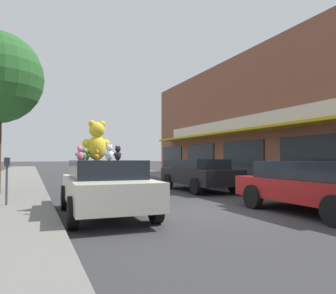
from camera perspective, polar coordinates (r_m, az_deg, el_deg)
ground_plane at (r=8.94m, az=6.33°, el=-11.07°), size 260.00×260.00×0.00m
plush_art_car at (r=8.27m, az=-10.86°, el=-6.60°), size 2.06×4.30×1.37m
teddy_bear_giant at (r=8.56m, az=-12.31°, el=1.03°), size 0.77×0.50×1.01m
teddy_bear_green at (r=8.24m, az=-14.53°, el=-1.17°), size 0.20×0.23×0.32m
teddy_bear_orange at (r=7.68m, az=-12.32°, el=-1.40°), size 0.14×0.18×0.25m
teddy_bear_pink at (r=7.93m, az=-15.08°, el=-1.08°), size 0.25×0.19×0.34m
teddy_bear_brown at (r=8.43m, az=-13.92°, el=-1.48°), size 0.15×0.16×0.23m
teddy_bear_black at (r=7.68m, az=-8.74°, el=-1.09°), size 0.24×0.22×0.34m
teddy_bear_white at (r=7.55m, az=-10.20°, el=-0.96°), size 0.28×0.20×0.37m
parked_car_far_left at (r=9.19m, az=24.34°, el=-5.95°), size 2.05×4.36×1.34m
parked_car_far_center at (r=14.23m, az=5.42°, el=-4.60°), size 1.96×4.40×1.37m
parking_meter at (r=9.80m, az=-26.26°, el=-4.35°), size 0.14×0.10×1.27m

